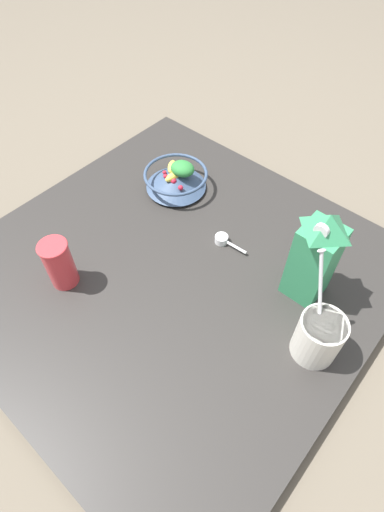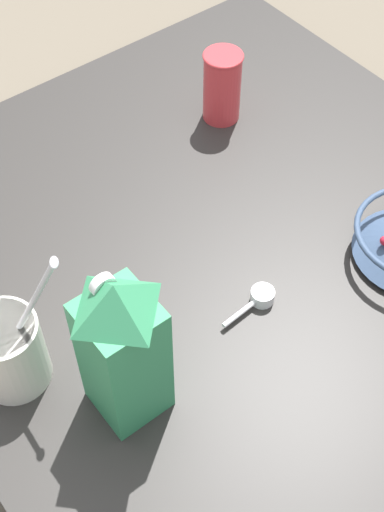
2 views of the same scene
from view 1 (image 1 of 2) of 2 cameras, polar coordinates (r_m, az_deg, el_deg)
name	(u,v)px [view 1 (image 1 of 2)]	position (r m, az deg, el deg)	size (l,w,h in m)	color
ground_plane	(174,276)	(1.12, -2.66, -2.85)	(6.00, 6.00, 0.00)	#665B4C
countertop	(173,272)	(1.11, -2.69, -2.27)	(1.04, 1.04, 0.04)	#2D2B28
fruit_bowl	(176,178)	(1.28, -2.25, 11.05)	(0.20, 0.20, 0.09)	#384C6B
milk_carton	(315,256)	(0.98, 17.17, 0.01)	(0.09, 0.09, 0.28)	#338C59
yogurt_tub	(319,336)	(0.94, 17.68, -10.78)	(0.14, 0.12, 0.26)	silver
drinking_cup	(59,263)	(1.06, -18.47, -0.95)	(0.08, 0.08, 0.14)	#DB383D
measuring_scoop	(223,240)	(1.14, 4.47, 2.30)	(0.10, 0.04, 0.02)	white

